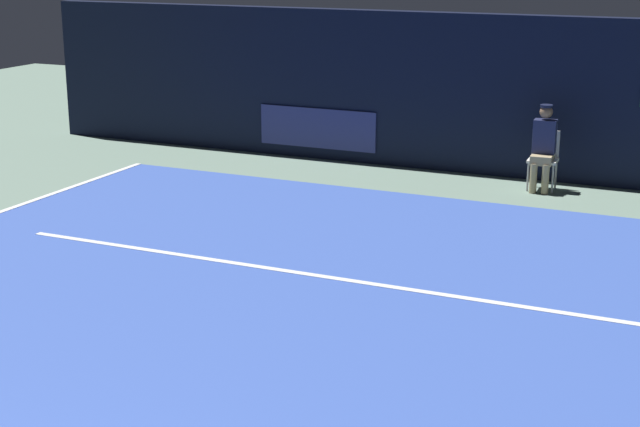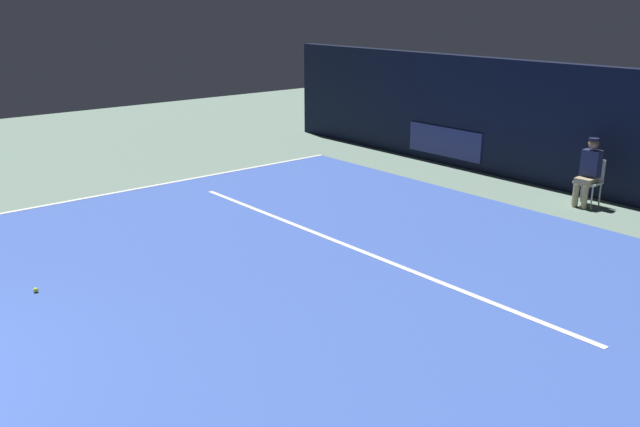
% 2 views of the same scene
% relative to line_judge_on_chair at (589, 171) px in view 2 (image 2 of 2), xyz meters
% --- Properties ---
extents(ground_plane, '(33.45, 33.45, 0.00)m').
position_rel_line_judge_on_chair_xyz_m(ground_plane, '(-1.15, -7.28, -0.69)').
color(ground_plane, slate).
extents(court_surface, '(11.16, 12.33, 0.01)m').
position_rel_line_judge_on_chair_xyz_m(court_surface, '(-1.15, -7.28, -0.68)').
color(court_surface, '#3856B2').
rests_on(court_surface, ground).
extents(line_sideline_right, '(0.10, 12.33, 0.01)m').
position_rel_line_judge_on_chair_xyz_m(line_sideline_right, '(-6.68, -7.28, -0.67)').
color(line_sideline_right, white).
rests_on(line_sideline_right, court_surface).
extents(line_service, '(8.71, 0.10, 0.01)m').
position_rel_line_judge_on_chair_xyz_m(line_service, '(-1.15, -5.12, -0.67)').
color(line_service, white).
rests_on(line_service, court_surface).
extents(back_wall, '(16.71, 0.33, 2.60)m').
position_rel_line_judge_on_chair_xyz_m(back_wall, '(-1.16, 0.74, 0.61)').
color(back_wall, black).
rests_on(back_wall, ground).
extents(line_judge_on_chair, '(0.46, 0.55, 1.32)m').
position_rel_line_judge_on_chair_xyz_m(line_judge_on_chair, '(0.00, 0.00, 0.00)').
color(line_judge_on_chair, white).
rests_on(line_judge_on_chair, ground).
extents(tennis_ball, '(0.07, 0.07, 0.07)m').
position_rel_line_judge_on_chair_xyz_m(tennis_ball, '(-2.61, -9.63, -0.64)').
color(tennis_ball, '#CCE033').
rests_on(tennis_ball, court_surface).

